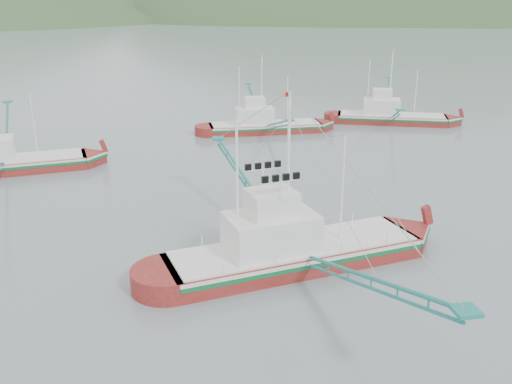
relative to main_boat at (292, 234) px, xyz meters
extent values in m
plane|color=slate|center=(-1.39, -0.23, -2.24)|extent=(1200.00, 1200.00, 0.00)
cube|color=maroon|center=(0.19, 0.04, -2.02)|extent=(17.39, 8.07, 2.24)
cube|color=silver|center=(0.19, 0.04, -1.06)|extent=(17.08, 8.08, 0.25)
cube|color=#0D612E|center=(0.19, 0.04, -1.34)|extent=(17.09, 8.10, 0.25)
cube|color=silver|center=(0.19, 0.04, -0.84)|extent=(16.52, 7.66, 0.13)
cube|color=silver|center=(-1.45, -0.33, 0.34)|extent=(6.26, 4.73, 2.47)
cube|color=silver|center=(-1.45, -0.33, 2.36)|extent=(3.39, 3.05, 1.57)
cylinder|color=white|center=(-0.36, -0.08, 4.15)|extent=(0.18, 0.18, 10.09)
cylinder|color=white|center=(-3.64, -0.82, 3.39)|extent=(0.16, 0.16, 8.58)
cylinder|color=white|center=(3.47, 0.78, 2.64)|extent=(0.13, 0.13, 7.06)
cube|color=maroon|center=(-23.47, 25.01, -2.03)|extent=(15.96, 6.78, 2.06)
cube|color=silver|center=(-23.47, 25.01, -1.16)|extent=(15.67, 6.80, 0.23)
cube|color=#0D612E|center=(-23.47, 25.01, -1.42)|extent=(15.68, 6.82, 0.23)
cube|color=silver|center=(-23.47, 25.01, -0.95)|extent=(15.16, 6.44, 0.12)
cylinder|color=white|center=(-20.42, 25.56, 2.25)|extent=(0.12, 0.12, 6.50)
cube|color=maroon|center=(23.20, 40.06, -2.05)|extent=(15.03, 8.45, 1.94)
cube|color=silver|center=(23.20, 40.06, -1.22)|extent=(14.78, 8.43, 0.21)
cube|color=#0D612E|center=(23.20, 40.06, -1.46)|extent=(14.79, 8.45, 0.21)
cube|color=silver|center=(23.20, 40.06, -1.03)|extent=(14.28, 8.03, 0.12)
cube|color=silver|center=(21.82, 40.54, -0.01)|extent=(5.61, 4.53, 2.14)
cube|color=silver|center=(21.82, 40.54, 1.74)|extent=(3.09, 2.85, 1.36)
cylinder|color=white|center=(22.74, 40.22, 3.29)|extent=(0.16, 0.16, 8.74)
cylinder|color=white|center=(19.99, 41.18, 2.64)|extent=(0.14, 0.14, 7.43)
cylinder|color=white|center=(25.95, 39.10, 1.98)|extent=(0.12, 0.12, 6.12)
cube|color=maroon|center=(5.15, 37.64, -2.05)|extent=(14.32, 4.03, 1.90)
cube|color=silver|center=(5.15, 37.64, -1.24)|extent=(14.04, 4.10, 0.21)
cube|color=#0D612E|center=(5.15, 37.64, -1.48)|extent=(14.04, 4.12, 0.21)
cube|color=silver|center=(5.15, 37.64, -1.05)|extent=(13.60, 3.82, 0.11)
cube|color=silver|center=(3.72, 37.62, -0.05)|extent=(4.80, 3.12, 2.09)
cube|color=silver|center=(3.72, 37.62, 1.66)|extent=(2.50, 2.13, 1.33)
cylinder|color=white|center=(4.67, 37.63, 3.18)|extent=(0.15, 0.15, 8.56)
cylinder|color=white|center=(1.82, 37.59, 2.54)|extent=(0.13, 0.13, 7.27)
cylinder|color=white|center=(8.00, 37.68, 1.89)|extent=(0.11, 0.11, 5.99)
ellipsoid|color=#304C27|center=(238.61, 429.77, -2.24)|extent=(684.00, 432.00, 306.00)
ellipsoid|color=slate|center=(28.61, 559.77, -2.24)|extent=(960.00, 400.00, 240.00)
camera|label=1|loc=(-7.85, -32.78, 14.60)|focal=40.00mm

